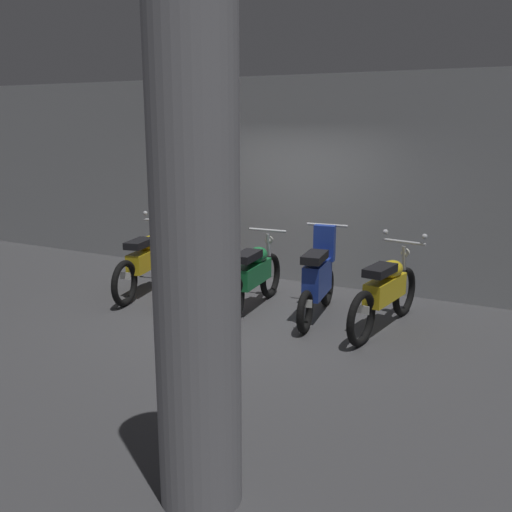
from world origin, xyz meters
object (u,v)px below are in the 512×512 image
motorbike_slot_1 (201,261)px  motorbike_slot_4 (386,291)px  motorbike_slot_0 (147,260)px  motorbike_slot_3 (318,278)px  support_pillar (196,273)px  motorbike_slot_2 (253,275)px

motorbike_slot_1 → motorbike_slot_4: 2.68m
motorbike_slot_0 → motorbike_slot_3: bearing=2.7°
motorbike_slot_3 → motorbike_slot_4: size_ratio=0.86×
motorbike_slot_0 → support_pillar: support_pillar is taller
motorbike_slot_2 → motorbike_slot_4: (1.79, 0.09, 0.00)m
motorbike_slot_2 → motorbike_slot_3: size_ratio=1.16×
motorbike_slot_0 → support_pillar: bearing=-48.1°
motorbike_slot_1 → motorbike_slot_2: (0.89, -0.08, -0.08)m
motorbike_slot_0 → motorbike_slot_1: (0.90, 0.09, 0.07)m
motorbike_slot_4 → motorbike_slot_2: bearing=-177.2°
motorbike_slot_3 → motorbike_slot_1: bearing=-178.8°
motorbike_slot_1 → support_pillar: support_pillar is taller
motorbike_slot_2 → motorbike_slot_4: motorbike_slot_4 is taller
motorbike_slot_0 → motorbike_slot_3: (2.68, 0.13, 0.03)m
support_pillar → motorbike_slot_3: bearing=99.8°
motorbike_slot_4 → support_pillar: size_ratio=0.61×
motorbike_slot_1 → motorbike_slot_3: (1.78, 0.04, -0.04)m
motorbike_slot_4 → support_pillar: 3.99m
motorbike_slot_3 → support_pillar: bearing=-80.2°
motorbike_slot_0 → motorbike_slot_2: motorbike_slot_0 is taller
motorbike_slot_0 → motorbike_slot_4: (3.58, 0.10, 0.00)m
motorbike_slot_0 → motorbike_slot_3: size_ratio=1.15×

